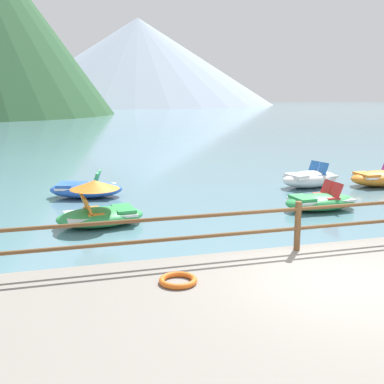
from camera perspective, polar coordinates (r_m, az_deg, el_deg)
The scene contains 9 objects.
ground_plane at distance 46.59m, azimuth -10.64°, elevation 7.51°, with size 200.00×200.00×0.00m, color slate.
dock_railing at distance 9.24m, azimuth 12.53°, elevation -3.33°, with size 23.92×0.12×0.95m.
life_ring at distance 7.67m, azimuth -1.67°, elevation -10.48°, with size 0.61×0.61×0.09m, color orange.
pedal_boat_0 at distance 15.89m, azimuth -12.55°, elevation 0.37°, with size 2.56×1.78×0.85m.
pedal_boat_1 at distance 12.43m, azimuth -10.95°, elevation -2.17°, with size 2.33×1.51×1.18m.
pedal_boat_2 at distance 14.34m, azimuth 15.06°, elevation -1.08°, with size 2.26×1.25×0.82m.
pedal_boat_3 at distance 18.74m, azimuth 21.75°, elevation 1.60°, with size 2.53×1.34×0.89m.
pedal_boat_4 at distance 17.67m, azimuth 13.90°, elevation 1.56°, with size 2.45×1.59×0.90m.
distant_peak at distance 132.26m, azimuth -6.39°, elevation 15.18°, with size 71.52×71.52×22.41m, color #93A3B7.
Camera 1 is at (-4.31, -6.27, 3.36)m, focal length 44.69 mm.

